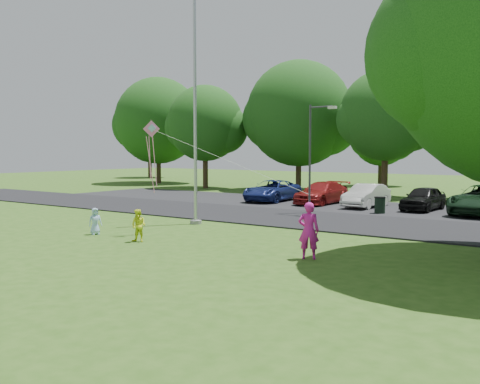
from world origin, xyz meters
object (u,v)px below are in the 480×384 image
Objects in this scene: kite at (154,141)px; street_lamp at (314,149)px; flagpole at (195,128)px; woman at (309,231)px; trash_can at (380,206)px; child_blue at (95,221)px; child_yellow at (139,226)px.

street_lamp is at bearing 44.93° from kite.
flagpole is 3.34m from kite.
kite is at bearing -30.93° from woman.
street_lamp reaches higher than trash_can.
street_lamp is 11.63m from child_blue.
kite reaches higher than trash_can.
kite is (-0.66, 1.51, 2.98)m from child_yellow.
trash_can is 0.77× the size of child_yellow.
child_yellow is at bearing -17.82° from woman.
street_lamp is 9.56m from kite.
child_yellow reaches higher than child_blue.
child_yellow is (-3.97, -12.72, 0.13)m from trash_can.
trash_can is at bearing 33.55° from kite.
trash_can is 12.15m from woman.
child_blue is at bearing -102.47° from street_lamp.
woman is (2.29, -11.92, 0.40)m from trash_can.
child_blue is (-8.84, -0.57, -0.34)m from woman.
flagpole reaches higher than child_yellow.
street_lamp is at bearing 70.03° from child_yellow.
child_blue is 0.14× the size of kite.
flagpole is at bearing -105.28° from street_lamp.
kite is at bearing -77.93° from flagpole.
kite is at bearing -112.42° from trash_can.
woman is 0.23× the size of kite.
street_lamp reaches higher than child_yellow.
flagpole is 11.24× the size of trash_can.
woman reaches higher than child_yellow.
woman reaches higher than child_blue.
trash_can is (5.31, 8.00, -3.72)m from flagpole.
street_lamp is 3.24× the size of woman.
child_yellow is (-6.26, -0.80, -0.27)m from woman.
woman is 1.66× the size of child_blue.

